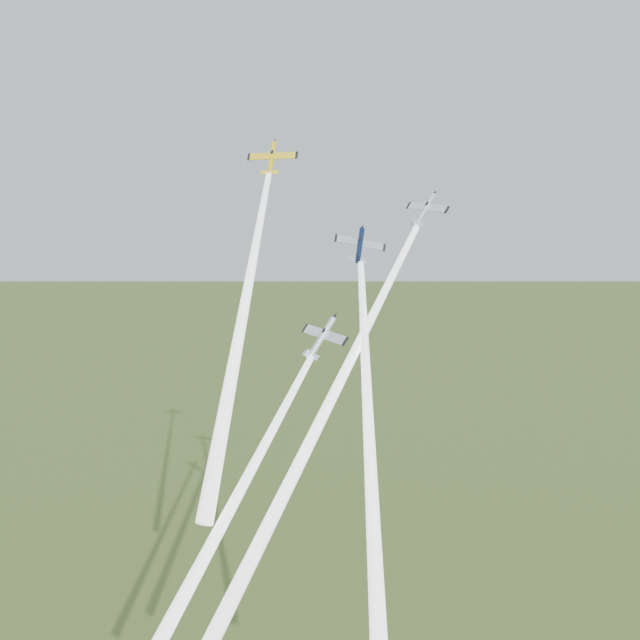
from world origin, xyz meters
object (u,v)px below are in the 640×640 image
Objects in this scene: plane_yellow at (272,158)px; plane_navy at (360,245)px; plane_silver_low at (322,337)px; plane_silver_right at (425,210)px.

plane_yellow is 24.23m from plane_navy.
plane_navy is at bearing 105.59° from plane_silver_low.
plane_yellow is at bearing -165.93° from plane_silver_right.
plane_silver_right is (8.85, 4.34, 5.31)m from plane_navy.
plane_silver_low is (-1.44, -11.33, -12.39)m from plane_navy.
plane_navy is (18.58, -7.73, -13.49)m from plane_yellow.
plane_silver_right is 25.78m from plane_silver_low.
plane_yellow reaches higher than plane_navy.
plane_silver_low is at bearing -121.79° from plane_navy.
plane_navy is 0.92× the size of plane_silver_low.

